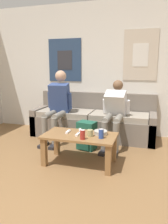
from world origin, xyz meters
The scene contains 13 objects.
wall_back centered at (0.00, 2.95, 1.28)m, with size 10.00×0.07×2.55m.
couch centered at (0.15, 2.59, 0.28)m, with size 2.32×0.73×0.82m.
coffee_table centered at (0.30, 1.34, 0.34)m, with size 0.99×0.53×0.42m.
person_seated_adult centered at (-0.41, 2.21, 0.68)m, with size 0.47×0.82×1.26m.
person_seated_teen centered at (0.62, 2.24, 0.60)m, with size 0.47×0.96×1.10m.
backpack centered at (0.23, 1.90, 0.22)m, with size 0.32×0.29×0.46m.
ceramic_bowl centered at (0.57, 1.44, 0.45)m, with size 0.19×0.19×0.06m.
pillar_candle centered at (0.45, 1.31, 0.46)m, with size 0.08×0.08×0.10m.
drink_can_blue centered at (0.61, 1.28, 0.48)m, with size 0.07×0.07×0.12m.
drink_can_red centered at (0.39, 1.17, 0.48)m, with size 0.07×0.07×0.12m.
game_controller_near_left centered at (0.28, 1.32, 0.43)m, with size 0.04×0.14×0.03m.
game_controller_near_right centered at (0.25, 1.50, 0.43)m, with size 0.08×0.15×0.03m.
game_controller_far_center centered at (0.11, 1.39, 0.43)m, with size 0.04×0.14×0.03m.
Camera 1 is at (1.19, -1.36, 1.33)m, focal length 35.00 mm.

